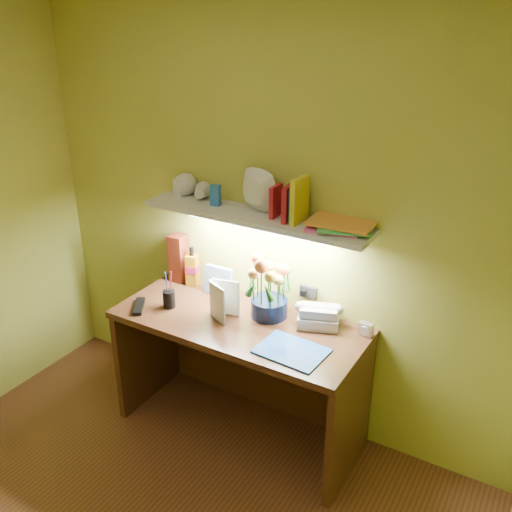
% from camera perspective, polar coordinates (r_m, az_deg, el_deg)
% --- Properties ---
extents(desk, '(1.40, 0.60, 0.75)m').
position_cam_1_polar(desk, '(3.35, -1.68, -12.01)').
color(desk, '#3E2411').
rests_on(desk, ground).
extents(flower_bouquet, '(0.28, 0.28, 0.36)m').
position_cam_1_polar(flower_bouquet, '(3.10, 1.34, -3.10)').
color(flower_bouquet, '#0C1736').
rests_on(flower_bouquet, desk).
extents(telephone, '(0.26, 0.23, 0.13)m').
position_cam_1_polar(telephone, '(3.09, 6.29, -5.82)').
color(telephone, beige).
rests_on(telephone, desk).
extents(desk_clock, '(0.08, 0.04, 0.07)m').
position_cam_1_polar(desk_clock, '(3.05, 10.94, -7.20)').
color(desk_clock, silver).
rests_on(desk_clock, desk).
extents(whisky_bottle, '(0.08, 0.08, 0.25)m').
position_cam_1_polar(whisky_bottle, '(3.49, -6.39, -1.01)').
color(whisky_bottle, '#AF740E').
rests_on(whisky_bottle, desk).
extents(whisky_box, '(0.10, 0.10, 0.30)m').
position_cam_1_polar(whisky_box, '(3.55, -7.76, -0.18)').
color(whisky_box, '#612111').
rests_on(whisky_box, desk).
extents(pen_cup, '(0.08, 0.08, 0.17)m').
position_cam_1_polar(pen_cup, '(3.27, -8.73, -3.72)').
color(pen_cup, black).
rests_on(pen_cup, desk).
extents(art_card, '(0.18, 0.04, 0.18)m').
position_cam_1_polar(art_card, '(3.38, -3.77, -2.51)').
color(art_card, silver).
rests_on(art_card, desk).
extents(tv_remote, '(0.15, 0.18, 0.02)m').
position_cam_1_polar(tv_remote, '(3.33, -11.64, -4.95)').
color(tv_remote, black).
rests_on(tv_remote, desk).
extents(blue_folder, '(0.35, 0.27, 0.01)m').
position_cam_1_polar(blue_folder, '(2.89, 3.58, -9.45)').
color(blue_folder, blue).
rests_on(blue_folder, desk).
extents(desk_book_a, '(0.16, 0.05, 0.21)m').
position_cam_1_polar(desk_book_a, '(3.18, -4.38, -3.92)').
color(desk_book_a, white).
rests_on(desk_book_a, desk).
extents(desk_book_b, '(0.15, 0.08, 0.21)m').
position_cam_1_polar(desk_book_b, '(3.17, -4.66, -4.07)').
color(desk_book_b, silver).
rests_on(desk_book_b, desk).
extents(wall_shelf, '(1.31, 0.31, 0.27)m').
position_cam_1_polar(wall_shelf, '(3.03, 0.11, 4.61)').
color(wall_shelf, silver).
rests_on(wall_shelf, ground).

